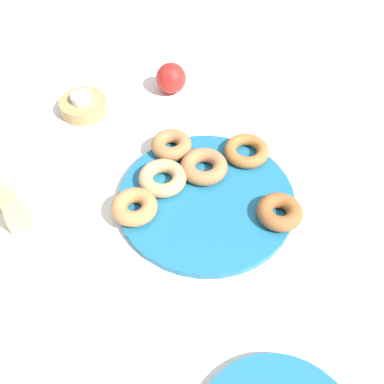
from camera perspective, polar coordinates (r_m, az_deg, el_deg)
name	(u,v)px	position (r m, az deg, el deg)	size (l,w,h in m)	color
ground_plane	(206,201)	(0.82, 1.83, -1.18)	(2.40, 2.40, 0.00)	white
donut_plate	(206,199)	(0.82, 1.84, -0.87)	(0.33, 0.33, 0.01)	#1E6B93
donut_0	(171,145)	(0.88, -2.77, 6.08)	(0.08, 0.08, 0.03)	#B27547
donut_1	(134,207)	(0.78, -7.47, -1.92)	(0.08, 0.08, 0.03)	#C6844C
donut_2	(247,151)	(0.88, 7.08, 5.31)	(0.09, 0.09, 0.02)	#AD6B33
donut_3	(163,178)	(0.82, -3.83, 1.81)	(0.09, 0.09, 0.03)	tan
donut_4	(280,212)	(0.79, 11.28, -2.55)	(0.08, 0.08, 0.03)	#995B2D
donut_5	(204,167)	(0.84, 1.57, 3.32)	(0.09, 0.09, 0.03)	#B27547
candle_holder	(83,106)	(1.02, -13.88, 10.76)	(0.10, 0.10, 0.03)	tan
tealight	(82,98)	(1.01, -14.12, 11.74)	(0.05, 0.05, 0.01)	silver
fruit_bowl	(20,217)	(0.83, -21.44, -3.05)	(0.17, 0.17, 0.04)	silver
melon_chunk_left	(18,217)	(0.79, -21.63, -3.01)	(0.04, 0.04, 0.04)	#DBD67A
melon_chunk_right	(1,196)	(0.83, -23.47, -0.43)	(0.04, 0.04, 0.04)	#DBD67A
apple	(171,78)	(1.04, -2.73, 14.51)	(0.07, 0.07, 0.07)	red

